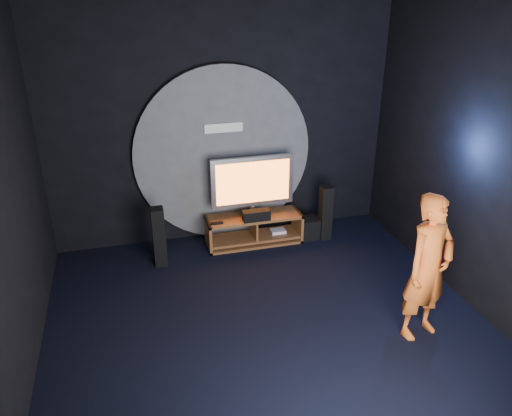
{
  "coord_description": "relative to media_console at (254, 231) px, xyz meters",
  "views": [
    {
      "loc": [
        -1.37,
        -4.37,
        3.64
      ],
      "look_at": [
        0.11,
        1.05,
        1.05
      ],
      "focal_mm": 35.0,
      "sensor_mm": 36.0,
      "label": 1
    }
  ],
  "objects": [
    {
      "name": "front_wall",
      "position": [
        -0.36,
        -4.55,
        1.56
      ],
      "size": [
        5.0,
        0.04,
        3.5
      ],
      "primitive_type": "cube",
      "color": "black",
      "rests_on": "ground"
    },
    {
      "name": "tv",
      "position": [
        -0.01,
        0.07,
        0.74
      ],
      "size": [
        1.22,
        0.22,
        0.9
      ],
      "color": "#ADADB4",
      "rests_on": "media_console"
    },
    {
      "name": "tower_speaker_left",
      "position": [
        -1.42,
        -0.26,
        0.23
      ],
      "size": [
        0.17,
        0.19,
        0.86
      ],
      "primitive_type": "cube",
      "color": "black",
      "rests_on": "ground"
    },
    {
      "name": "player",
      "position": [
        1.25,
        -2.52,
        0.65
      ],
      "size": [
        0.7,
        0.55,
        1.68
      ],
      "primitive_type": "imported",
      "rotation": [
        0.0,
        0.0,
        0.27
      ],
      "color": "orange",
      "rests_on": "ground"
    },
    {
      "name": "remote",
      "position": [
        -0.59,
        -0.12,
        0.27
      ],
      "size": [
        0.18,
        0.05,
        0.02
      ],
      "primitive_type": "cube",
      "color": "black",
      "rests_on": "media_console"
    },
    {
      "name": "subwoofer",
      "position": [
        0.84,
        -0.05,
        -0.03
      ],
      "size": [
        0.29,
        0.29,
        0.32
      ],
      "primitive_type": "cube",
      "color": "black",
      "rests_on": "ground"
    },
    {
      "name": "back_wall",
      "position": [
        -0.36,
        0.45,
        1.56
      ],
      "size": [
        5.0,
        0.04,
        3.5
      ],
      "primitive_type": "cube",
      "color": "black",
      "rests_on": "ground"
    },
    {
      "name": "right_wall",
      "position": [
        2.14,
        -2.05,
        1.56
      ],
      "size": [
        0.04,
        5.0,
        3.5
      ],
      "primitive_type": "cube",
      "color": "black",
      "rests_on": "ground"
    },
    {
      "name": "media_console",
      "position": [
        0.0,
        0.0,
        0.0
      ],
      "size": [
        1.42,
        0.45,
        0.45
      ],
      "color": "#92582D",
      "rests_on": "ground"
    },
    {
      "name": "wall_disc_panel",
      "position": [
        -0.36,
        0.39,
        1.11
      ],
      "size": [
        2.6,
        0.11,
        2.6
      ],
      "color": "#515156",
      "rests_on": "ground"
    },
    {
      "name": "floor",
      "position": [
        -0.36,
        -2.05,
        -0.19
      ],
      "size": [
        5.0,
        5.0,
        0.0
      ],
      "primitive_type": "plane",
      "color": "black",
      "rests_on": "ground"
    },
    {
      "name": "tower_speaker_right",
      "position": [
        1.08,
        -0.13,
        0.23
      ],
      "size": [
        0.17,
        0.19,
        0.86
      ],
      "primitive_type": "cube",
      "color": "black",
      "rests_on": "ground"
    },
    {
      "name": "center_speaker",
      "position": [
        -0.01,
        -0.15,
        0.33
      ],
      "size": [
        0.4,
        0.15,
        0.15
      ],
      "primitive_type": "cube",
      "color": "black",
      "rests_on": "media_console"
    }
  ]
}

